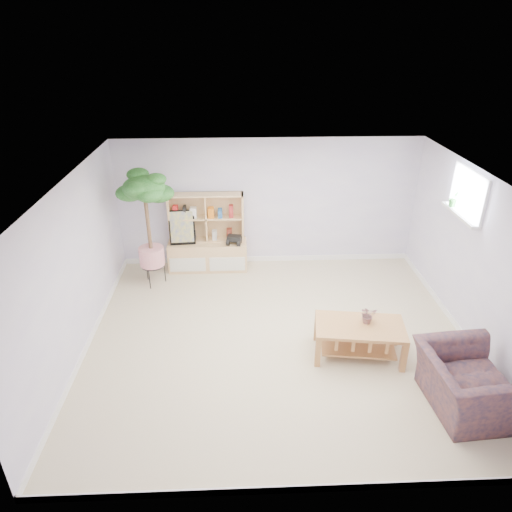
{
  "coord_description": "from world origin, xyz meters",
  "views": [
    {
      "loc": [
        -0.55,
        -5.44,
        4.13
      ],
      "look_at": [
        -0.3,
        0.62,
        1.06
      ],
      "focal_mm": 32.0,
      "sensor_mm": 36.0,
      "label": 1
    }
  ],
  "objects_px": {
    "storage_unit": "(207,233)",
    "armchair": "(467,380)",
    "coffee_table": "(358,340)",
    "floor_tree": "(149,230)"
  },
  "relations": [
    {
      "from": "storage_unit",
      "to": "armchair",
      "type": "xyz_separation_m",
      "value": [
        3.23,
        -3.67,
        -0.31
      ]
    },
    {
      "from": "coffee_table",
      "to": "armchair",
      "type": "bearing_deg",
      "value": -37.11
    },
    {
      "from": "storage_unit",
      "to": "floor_tree",
      "type": "height_order",
      "value": "floor_tree"
    },
    {
      "from": "coffee_table",
      "to": "armchair",
      "type": "xyz_separation_m",
      "value": [
        1.02,
        -1.02,
        0.17
      ]
    },
    {
      "from": "coffee_table",
      "to": "armchair",
      "type": "height_order",
      "value": "armchair"
    },
    {
      "from": "storage_unit",
      "to": "armchair",
      "type": "relative_size",
      "value": 1.31
    },
    {
      "from": "coffee_table",
      "to": "floor_tree",
      "type": "xyz_separation_m",
      "value": [
        -3.15,
        2.12,
        0.78
      ]
    },
    {
      "from": "storage_unit",
      "to": "floor_tree",
      "type": "bearing_deg",
      "value": -150.57
    },
    {
      "from": "storage_unit",
      "to": "coffee_table",
      "type": "xyz_separation_m",
      "value": [
        2.21,
        -2.65,
        -0.48
      ]
    },
    {
      "from": "floor_tree",
      "to": "armchair",
      "type": "distance_m",
      "value": 5.26
    }
  ]
}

